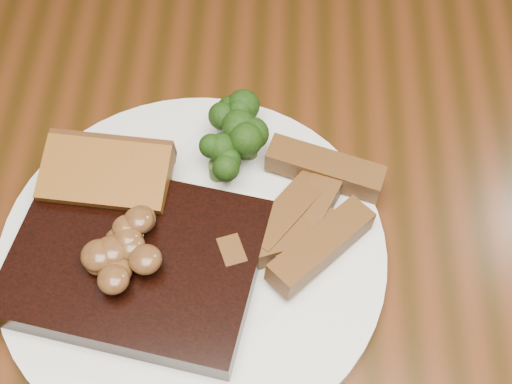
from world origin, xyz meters
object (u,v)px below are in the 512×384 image
(steak, at_px, (136,262))
(potato_wedges, at_px, (300,228))
(dining_table, at_px, (268,268))
(garlic_bread, at_px, (111,189))
(plate, at_px, (193,255))

(steak, distance_m, potato_wedges, 0.13)
(dining_table, distance_m, steak, 0.16)
(steak, distance_m, garlic_bread, 0.07)
(plate, relative_size, potato_wedges, 2.45)
(plate, height_order, garlic_bread, garlic_bread)
(dining_table, distance_m, potato_wedges, 0.12)
(potato_wedges, bearing_deg, garlic_bread, 168.96)
(dining_table, distance_m, plate, 0.12)
(plate, relative_size, garlic_bread, 3.05)
(steak, xyz_separation_m, potato_wedges, (0.12, 0.04, -0.00))
(dining_table, xyz_separation_m, plate, (-0.06, -0.04, 0.10))
(steak, height_order, garlic_bread, steak)
(steak, bearing_deg, plate, 35.00)
(steak, xyz_separation_m, garlic_bread, (-0.03, 0.07, -0.00))
(garlic_bread, bearing_deg, steak, -60.93)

